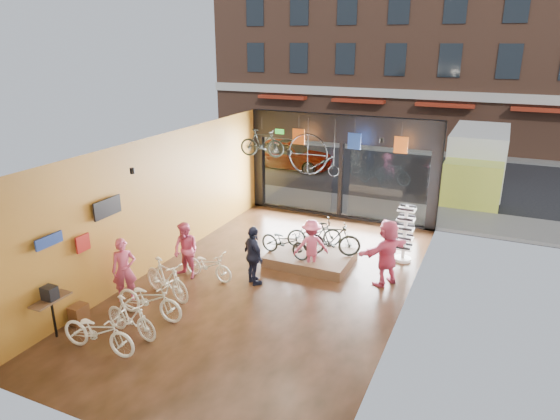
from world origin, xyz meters
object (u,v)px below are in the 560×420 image
Objects in this scene: floor_bike_2 at (149,299)px; sunglasses_rack at (405,234)px; display_bike_right at (314,233)px; customer_1 at (186,251)px; hung_bike at (262,143)px; customer_0 at (124,270)px; floor_bike_4 at (208,265)px; box_truck at (476,164)px; customer_3 at (311,246)px; display_bike_left at (285,242)px; floor_bike_0 at (98,331)px; display_platform at (310,258)px; floor_bike_3 at (167,279)px; floor_bike_1 at (131,317)px; customer_2 at (254,256)px; street_car at (288,153)px; display_bike_mid at (332,239)px; penny_farthing at (316,156)px; customer_5 at (387,252)px.

floor_bike_2 is 1.05× the size of sunglasses_rack.
customer_1 reaches higher than display_bike_right.
customer_1 is 5.23m from hung_bike.
floor_bike_4 is at bearing 15.57° from customer_0.
box_truck is 4.38× the size of customer_3.
customer_3 reaches higher than floor_bike_4.
display_bike_left is 1.00× the size of customer_0.
display_bike_right reaches higher than floor_bike_0.
display_platform is at bearing 163.74° from display_bike_right.
floor_bike_3 is at bearing -155.80° from sunglasses_rack.
floor_bike_1 is 0.96× the size of hung_bike.
floor_bike_4 is 3.08m from display_platform.
street_car is at bearing -33.31° from customer_2.
box_truck is at bearing -51.28° from hung_bike.
floor_bike_3 is at bearing 120.69° from display_bike_mid.
floor_bike_1 is at bearing -152.31° from floor_bike_3.
penny_farthing is at bearing 17.27° from display_bike_left.
customer_2 is (-0.30, -1.43, 0.09)m from display_bike_left.
floor_bike_3 is 1.03× the size of customer_2.
sunglasses_rack is (2.27, 1.78, 0.09)m from customer_3.
floor_bike_1 is 0.88× the size of sunglasses_rack.
hung_bike reaches higher than box_truck.
floor_bike_1 is at bearing -98.53° from penny_farthing.
floor_bike_3 is at bearing 121.64° from display_bike_right.
customer_1 is (-0.41, 2.14, 0.32)m from floor_bike_2.
floor_bike_3 is 1.03× the size of display_bike_left.
box_truck is at bearing -25.18° from floor_bike_2.
hung_bike is (-2.99, 2.97, 2.16)m from customer_3.
floor_bike_0 is 6.99m from display_bike_right.
floor_bike_2 is 7.52m from sunglasses_rack.
floor_bike_4 is (2.98, -12.42, -0.37)m from street_car.
floor_bike_0 is 2.26m from customer_0.
customer_0 is at bearing 23.06° from floor_bike_0.
sunglasses_rack is at bearing 27.61° from display_platform.
floor_bike_0 is 1.05× the size of sunglasses_rack.
floor_bike_3 is (-0.12, 2.54, 0.04)m from floor_bike_0.
box_truck is 10.45m from customer_3.
customer_0 is 6.85m from hung_bike.
customer_1 is (2.38, -12.58, 0.02)m from street_car.
hung_bike is at bearing 2.67° from floor_bike_2.
customer_5 is at bearing -43.98° from floor_bike_0.
floor_bike_1 is at bearing -11.81° from customer_5.
street_car is 3.00× the size of floor_bike_1.
hung_bike is (-1.77, -0.58, 0.43)m from penny_farthing.
floor_bike_1 is 5.72m from display_platform.
display_bike_mid reaches higher than floor_bike_0.
box_truck is 4.26× the size of hung_bike.
sunglasses_rack is at bearing -49.69° from display_bike_left.
floor_bike_1 is at bearing -68.14° from customer_1.
floor_bike_3 is 4.10m from customer_3.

